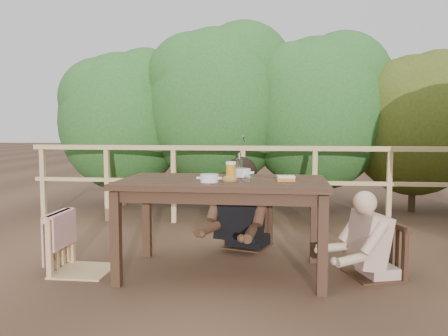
# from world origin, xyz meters

# --- Properties ---
(ground) EXTENTS (60.00, 60.00, 0.00)m
(ground) POSITION_xyz_m (0.00, 0.00, 0.00)
(ground) COLOR brown
(ground) RESTS_ON ground
(table) EXTENTS (1.71, 0.96, 0.79)m
(table) POSITION_xyz_m (0.00, 0.00, 0.40)
(table) COLOR #331F14
(table) RESTS_ON ground
(chair_left) EXTENTS (0.49, 0.49, 0.97)m
(chair_left) POSITION_xyz_m (-1.20, -0.11, 0.49)
(chair_left) COLOR tan
(chair_left) RESTS_ON ground
(chair_far) EXTENTS (0.55, 0.55, 0.87)m
(chair_far) POSITION_xyz_m (0.14, 0.91, 0.44)
(chair_far) COLOR #331F14
(chair_far) RESTS_ON ground
(chair_right) EXTENTS (0.53, 0.53, 0.84)m
(chair_right) POSITION_xyz_m (1.26, 0.08, 0.42)
(chair_right) COLOR #331F14
(chair_right) RESTS_ON ground
(woman) EXTENTS (0.77, 0.86, 1.44)m
(woman) POSITION_xyz_m (0.14, 0.93, 0.72)
(woman) COLOR black
(woman) RESTS_ON ground
(diner_right) EXTENTS (0.71, 0.64, 1.19)m
(diner_right) POSITION_xyz_m (1.29, 0.08, 0.60)
(diner_right) COLOR tan
(diner_right) RESTS_ON ground
(railing) EXTENTS (5.60, 0.10, 1.01)m
(railing) POSITION_xyz_m (0.00, 2.00, 0.51)
(railing) COLOR tan
(railing) RESTS_ON ground
(hedge_row) EXTENTS (6.60, 1.60, 3.80)m
(hedge_row) POSITION_xyz_m (0.40, 3.20, 1.90)
(hedge_row) COLOR #265120
(hedge_row) RESTS_ON ground
(soup_near) EXTENTS (0.24, 0.24, 0.08)m
(soup_near) POSITION_xyz_m (-0.09, -0.21, 0.83)
(soup_near) COLOR white
(soup_near) RESTS_ON table
(soup_far) EXTENTS (0.27, 0.27, 0.09)m
(soup_far) POSITION_xyz_m (0.13, 0.23, 0.84)
(soup_far) COLOR white
(soup_far) RESTS_ON table
(bread_roll) EXTENTS (0.12, 0.09, 0.07)m
(bread_roll) POSITION_xyz_m (0.08, -0.18, 0.83)
(bread_roll) COLOR #AD6D2C
(bread_roll) RESTS_ON table
(beer_glass) EXTENTS (0.09, 0.09, 0.16)m
(beer_glass) POSITION_xyz_m (0.06, 0.01, 0.88)
(beer_glass) COLOR orange
(beer_glass) RESTS_ON table
(bottle) EXTENTS (0.06, 0.06, 0.23)m
(bottle) POSITION_xyz_m (0.12, 0.15, 0.91)
(bottle) COLOR white
(bottle) RESTS_ON table
(tumbler) EXTENTS (0.06, 0.06, 0.07)m
(tumbler) POSITION_xyz_m (0.22, -0.21, 0.83)
(tumbler) COLOR silver
(tumbler) RESTS_ON table
(butter_tub) EXTENTS (0.16, 0.12, 0.06)m
(butter_tub) POSITION_xyz_m (0.52, -0.06, 0.82)
(butter_tub) COLOR white
(butter_tub) RESTS_ON table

